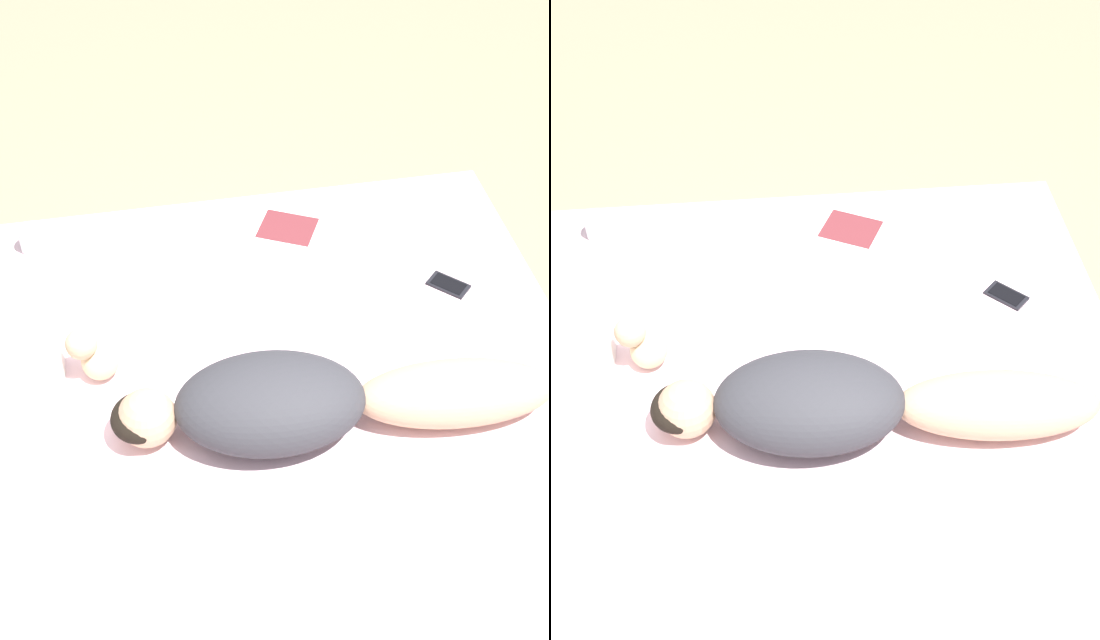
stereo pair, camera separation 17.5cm
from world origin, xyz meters
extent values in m
plane|color=#9E8466|center=(0.00, 0.00, 0.00)|extent=(12.00, 12.00, 0.00)
cube|color=beige|center=(0.00, 0.00, 0.19)|extent=(1.99, 2.04, 0.38)
cube|color=silver|center=(0.00, 0.00, 0.46)|extent=(1.93, 1.98, 0.15)
ellipsoid|color=tan|center=(-0.18, -0.51, 0.62)|extent=(0.27, 0.61, 0.18)
ellipsoid|color=#333338|center=(-0.14, 0.03, 0.64)|extent=(0.40, 0.58, 0.22)
ellipsoid|color=black|center=(-0.11, 0.40, 0.62)|extent=(0.19, 0.18, 0.10)
sphere|color=tan|center=(-0.11, 0.38, 0.62)|extent=(0.17, 0.17, 0.17)
cube|color=white|center=(0.52, -0.08, 0.54)|extent=(0.36, 0.37, 0.01)
cube|color=white|center=(0.74, -0.20, 0.54)|extent=(0.36, 0.37, 0.01)
cube|color=maroon|center=(0.74, -0.20, 0.54)|extent=(0.24, 0.25, 0.00)
cylinder|color=white|center=(0.81, 0.72, 0.58)|extent=(0.09, 0.09, 0.09)
cylinder|color=black|center=(0.81, 0.72, 0.62)|extent=(0.08, 0.08, 0.01)
torus|color=white|center=(0.86, 0.72, 0.58)|extent=(0.05, 0.01, 0.05)
cube|color=black|center=(0.35, -0.68, 0.54)|extent=(0.15, 0.15, 0.01)
cube|color=black|center=(0.35, -0.68, 0.54)|extent=(0.12, 0.12, 0.00)
ellipsoid|color=#D1B289|center=(0.17, 0.51, 0.59)|extent=(0.13, 0.12, 0.11)
sphere|color=#D1B289|center=(0.17, 0.55, 0.67)|extent=(0.10, 0.10, 0.10)
cube|color=white|center=(0.00, 0.78, 0.61)|extent=(0.56, 0.33, 0.15)
camera|label=1|loc=(-1.73, 0.32, 2.63)|focal=50.00mm
camera|label=2|loc=(-1.76, 0.14, 2.63)|focal=50.00mm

